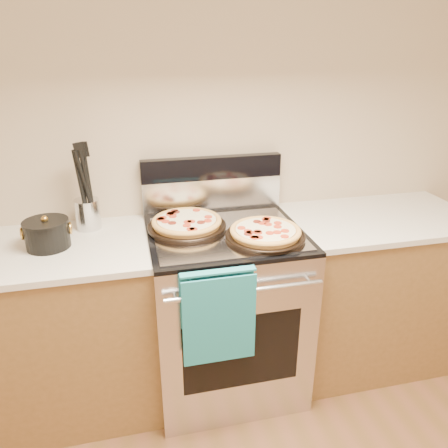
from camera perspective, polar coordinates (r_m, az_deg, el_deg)
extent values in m
plane|color=tan|center=(2.35, -1.84, 12.05)|extent=(4.00, 0.00, 4.00)
cube|color=#B7B7BC|center=(2.38, 0.16, -11.38)|extent=(0.76, 0.68, 0.90)
cube|color=black|center=(2.12, 2.34, -16.32)|extent=(0.56, 0.01, 0.40)
cube|color=black|center=(2.16, 0.17, -1.21)|extent=(0.76, 0.68, 0.02)
cube|color=silver|center=(2.40, -1.55, 3.89)|extent=(0.76, 0.06, 0.18)
cube|color=black|center=(2.36, -1.59, 7.34)|extent=(0.76, 0.06, 0.12)
cylinder|color=silver|center=(1.89, 2.84, -8.79)|extent=(0.70, 0.03, 0.03)
cube|color=gray|center=(2.13, 0.36, -1.21)|extent=(0.70, 0.55, 0.01)
cube|color=brown|center=(2.41, -21.46, -13.12)|extent=(1.00, 0.62, 0.88)
cube|color=beige|center=(2.18, -23.16, -3.32)|extent=(1.02, 0.64, 0.03)
cube|color=brown|center=(2.72, 18.54, -8.24)|extent=(1.00, 0.62, 0.88)
cube|color=beige|center=(2.53, 19.81, 0.68)|extent=(1.02, 0.64, 0.03)
cylinder|color=silver|center=(2.29, -17.35, 1.26)|extent=(0.16, 0.16, 0.15)
cylinder|color=black|center=(2.15, -22.08, -1.35)|extent=(0.21, 0.21, 0.12)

